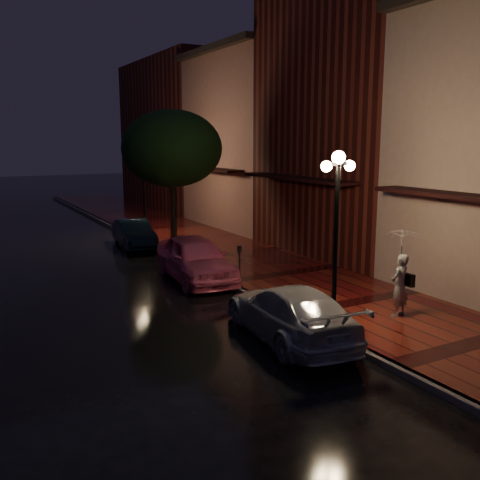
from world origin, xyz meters
TOP-DOWN VIEW (x-y plane):
  - ground at (0.00, 0.00)m, footprint 120.00×120.00m
  - sidewalk at (2.25, 0.00)m, footprint 4.50×60.00m
  - curb at (0.00, 0.00)m, footprint 0.25×60.00m
  - storefront_mid at (7.00, 2.00)m, footprint 5.00×8.00m
  - storefront_far at (7.00, 10.00)m, footprint 5.00×8.00m
  - storefront_extra at (7.00, 20.00)m, footprint 5.00×12.00m
  - streetlamp_near at (0.35, -5.00)m, footprint 0.96×0.36m
  - streetlamp_far at (0.35, 9.00)m, footprint 0.96×0.36m
  - street_tree at (0.61, 5.99)m, footprint 4.16×4.16m
  - pink_car at (-0.60, 1.15)m, footprint 2.21×4.64m
  - navy_car at (-0.60, 7.75)m, footprint 1.60×3.79m
  - silver_car at (-0.87, -4.87)m, footprint 2.35×4.69m
  - woman_with_umbrella at (2.34, -5.23)m, footprint 0.96×0.98m
  - parking_meter at (0.15, -0.56)m, footprint 0.14×0.13m

SIDE VIEW (x-z plane):
  - ground at x=0.00m, z-range 0.00..0.00m
  - sidewalk at x=2.25m, z-range 0.00..0.15m
  - curb at x=0.00m, z-range 0.00..0.15m
  - navy_car at x=-0.60m, z-range 0.00..1.22m
  - silver_car at x=-0.87m, z-range 0.00..1.31m
  - pink_car at x=-0.60m, z-range 0.00..1.53m
  - parking_meter at x=0.15m, z-range 0.29..1.57m
  - woman_with_umbrella at x=2.34m, z-range 0.52..2.84m
  - streetlamp_near at x=0.35m, z-range 0.45..4.76m
  - streetlamp_far at x=0.35m, z-range 0.45..4.76m
  - street_tree at x=0.61m, z-range 1.34..7.14m
  - storefront_far at x=7.00m, z-range 0.00..9.00m
  - storefront_extra at x=7.00m, z-range 0.00..10.00m
  - storefront_mid at x=7.00m, z-range 0.00..11.00m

